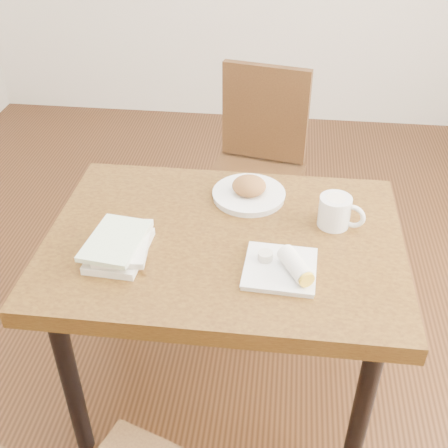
# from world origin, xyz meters

# --- Properties ---
(ground) EXTENTS (4.00, 5.00, 0.01)m
(ground) POSITION_xyz_m (0.00, 0.00, -0.01)
(ground) COLOR #472814
(ground) RESTS_ON ground
(table) EXTENTS (1.13, 0.81, 0.75)m
(table) POSITION_xyz_m (0.00, 0.00, 0.66)
(table) COLOR brown
(table) RESTS_ON ground
(chair_far) EXTENTS (0.50, 0.50, 0.95)m
(chair_far) POSITION_xyz_m (0.05, 0.87, 0.55)
(chair_far) COLOR #422A13
(chair_far) RESTS_ON ground
(plate_scone) EXTENTS (0.25, 0.25, 0.08)m
(plate_scone) POSITION_xyz_m (0.06, 0.23, 0.78)
(plate_scone) COLOR white
(plate_scone) RESTS_ON table
(coffee_mug) EXTENTS (0.15, 0.10, 0.10)m
(coffee_mug) POSITION_xyz_m (0.35, 0.11, 0.80)
(coffee_mug) COLOR white
(coffee_mug) RESTS_ON table
(plate_burrito) EXTENTS (0.22, 0.22, 0.07)m
(plate_burrito) POSITION_xyz_m (0.20, -0.15, 0.77)
(plate_burrito) COLOR white
(plate_burrito) RESTS_ON table
(book_stack) EXTENTS (0.20, 0.26, 0.06)m
(book_stack) POSITION_xyz_m (-0.30, -0.12, 0.78)
(book_stack) COLOR white
(book_stack) RESTS_ON table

